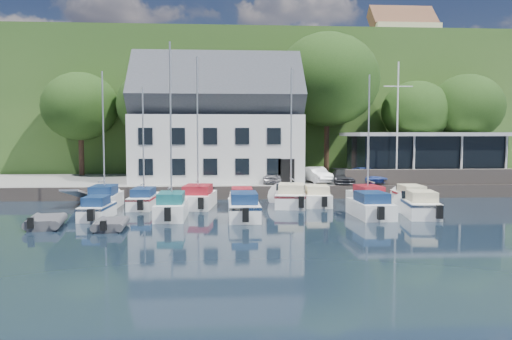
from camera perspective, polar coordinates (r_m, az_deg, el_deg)
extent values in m
plane|color=black|center=(27.88, 9.85, -6.13)|extent=(180.00, 180.00, 0.00)
cube|color=gray|center=(44.85, 4.57, -1.61)|extent=(60.00, 13.00, 1.00)
cube|color=#6C5F56|center=(38.47, 5.98, -2.55)|extent=(60.00, 0.30, 1.00)
cube|color=#264A1B|center=(88.95, 0.38, 6.01)|extent=(160.00, 75.00, 16.00)
cube|color=olive|center=(98.39, 4.77, 10.57)|extent=(50.00, 30.00, 0.30)
cube|color=#6C5F56|center=(42.46, 22.07, -0.72)|extent=(18.00, 0.50, 1.20)
imported|color=#A4A3A8|center=(40.43, 1.79, -0.63)|extent=(1.66, 3.67, 1.22)
imported|color=silver|center=(40.96, 6.92, -0.56)|extent=(2.23, 4.10, 1.28)
imported|color=#2C2D31|center=(40.74, 9.88, -0.70)|extent=(2.06, 4.13, 1.15)
imported|color=#314B98|center=(41.48, 12.47, -0.51)|extent=(2.36, 4.20, 1.35)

